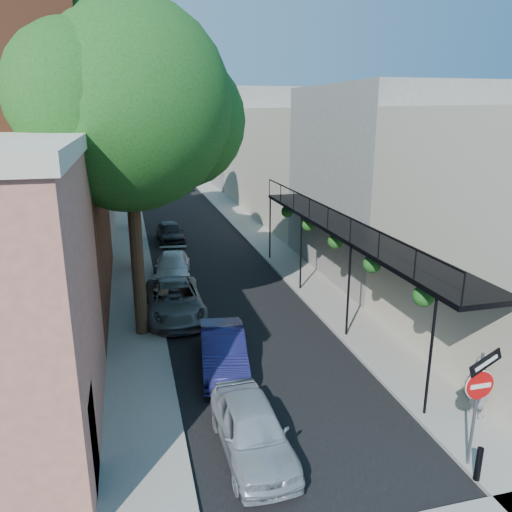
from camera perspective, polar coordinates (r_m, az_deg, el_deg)
road_surface at (r=38.12m, az=-8.22°, el=4.29°), size 6.00×64.00×0.01m
sidewalk_left at (r=37.90m, az=-14.25°, el=3.97°), size 2.00×64.00×0.12m
sidewalk_right at (r=38.72m, az=-2.31°, el=4.72°), size 2.00×64.00×0.12m
buildings_left at (r=36.37m, az=-23.27°, el=10.44°), size 10.10×59.10×12.00m
buildings_right at (r=38.94m, az=5.11°, el=11.23°), size 9.80×55.00×10.00m
sign_post at (r=12.22m, az=24.15°, el=-13.78°), size 0.89×0.17×2.99m
bollard at (r=12.64m, az=24.09°, el=-20.88°), size 0.14×0.14×0.80m
oak_near at (r=17.36m, az=-13.08°, el=15.96°), size 7.48×6.80×11.42m
oak_mid at (r=25.33m, az=-13.68°, el=14.07°), size 6.60×6.00×10.20m
oak_far at (r=34.36m, az=-14.06°, el=16.55°), size 7.70×7.00×11.90m
parked_car_a at (r=12.44m, az=-0.43°, el=-19.19°), size 1.60×3.82×1.29m
parked_car_b at (r=15.93m, az=-3.76°, el=-10.69°), size 1.82×4.03×1.28m
parked_car_c at (r=19.99m, az=-9.24°, el=-5.04°), size 2.25×4.76×1.31m
parked_car_d at (r=24.43m, az=-9.49°, el=-1.23°), size 2.10×4.18×1.17m
parked_car_e at (r=31.16m, az=-9.77°, el=2.69°), size 1.68×3.80×1.27m
pedestrian at (r=14.61m, az=24.16°, el=-13.40°), size 0.51×0.69×1.72m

